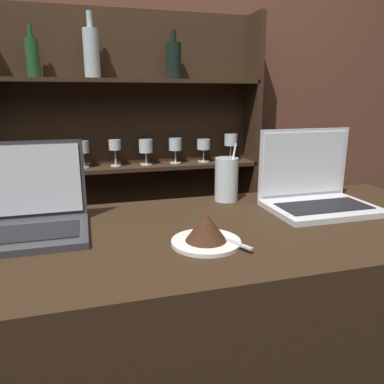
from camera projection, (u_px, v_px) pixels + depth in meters
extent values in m
cube|color=black|center=(200.00, 373.00, 1.17)|extent=(1.68, 0.66, 0.95)
cube|color=brown|center=(139.00, 88.00, 1.98)|extent=(7.00, 0.06, 2.70)
cube|color=#332114|center=(250.00, 176.00, 2.15)|extent=(0.03, 0.18, 1.73)
cube|color=#332114|center=(130.00, 180.00, 2.05)|extent=(1.38, 0.02, 1.73)
cube|color=#332114|center=(135.00, 245.00, 2.06)|extent=(1.34, 0.18, 0.02)
cube|color=#332114|center=(131.00, 167.00, 1.95)|extent=(1.34, 0.18, 0.02)
cube|color=#332114|center=(128.00, 81.00, 1.84)|extent=(1.34, 0.18, 0.02)
cylinder|color=silver|center=(16.00, 171.00, 1.80)|extent=(0.06, 0.06, 0.01)
cylinder|color=silver|center=(15.00, 163.00, 1.79)|extent=(0.01, 0.01, 0.07)
cylinder|color=silver|center=(13.00, 150.00, 1.77)|extent=(0.06, 0.06, 0.05)
cylinder|color=silver|center=(51.00, 169.00, 1.84)|extent=(0.05, 0.05, 0.01)
cylinder|color=silver|center=(50.00, 161.00, 1.83)|extent=(0.01, 0.01, 0.07)
cylinder|color=silver|center=(49.00, 149.00, 1.81)|extent=(0.06, 0.06, 0.06)
cylinder|color=silver|center=(84.00, 167.00, 1.88)|extent=(0.06, 0.06, 0.01)
cylinder|color=silver|center=(84.00, 160.00, 1.87)|extent=(0.01, 0.01, 0.07)
cylinder|color=silver|center=(83.00, 147.00, 1.86)|extent=(0.06, 0.06, 0.06)
cylinder|color=silver|center=(116.00, 166.00, 1.92)|extent=(0.05, 0.05, 0.01)
cylinder|color=silver|center=(115.00, 158.00, 1.91)|extent=(0.01, 0.01, 0.08)
cylinder|color=silver|center=(115.00, 145.00, 1.90)|extent=(0.06, 0.06, 0.05)
cylinder|color=silver|center=(146.00, 164.00, 1.96)|extent=(0.06, 0.06, 0.01)
cylinder|color=silver|center=(146.00, 158.00, 1.96)|extent=(0.01, 0.01, 0.06)
cylinder|color=silver|center=(146.00, 146.00, 1.94)|extent=(0.07, 0.07, 0.07)
cylinder|color=silver|center=(175.00, 163.00, 2.01)|extent=(0.06, 0.06, 0.01)
cylinder|color=silver|center=(175.00, 156.00, 2.00)|extent=(0.01, 0.01, 0.06)
cylinder|color=silver|center=(175.00, 144.00, 1.98)|extent=(0.07, 0.07, 0.06)
cylinder|color=silver|center=(203.00, 161.00, 2.05)|extent=(0.06, 0.06, 0.01)
cylinder|color=silver|center=(204.00, 155.00, 2.04)|extent=(0.01, 0.01, 0.06)
cylinder|color=silver|center=(204.00, 144.00, 2.03)|extent=(0.07, 0.07, 0.05)
cylinder|color=silver|center=(230.00, 160.00, 2.09)|extent=(0.06, 0.06, 0.01)
cylinder|color=silver|center=(231.00, 152.00, 2.08)|extent=(0.01, 0.01, 0.08)
cylinder|color=silver|center=(231.00, 140.00, 2.06)|extent=(0.07, 0.07, 0.06)
cylinder|color=#B2C1C6|center=(92.00, 54.00, 1.76)|extent=(0.07, 0.07, 0.22)
cylinder|color=#B2C1C6|center=(89.00, 19.00, 1.73)|extent=(0.03, 0.03, 0.07)
cylinder|color=#1E4C23|center=(33.00, 58.00, 1.70)|extent=(0.06, 0.06, 0.17)
cylinder|color=#1E4C23|center=(30.00, 31.00, 1.67)|extent=(0.02, 0.02, 0.06)
cylinder|color=black|center=(174.00, 61.00, 1.88)|extent=(0.08, 0.08, 0.17)
cylinder|color=black|center=(173.00, 37.00, 1.85)|extent=(0.03, 0.03, 0.06)
cube|color=#333338|center=(27.00, 235.00, 0.98)|extent=(0.31, 0.25, 0.02)
cube|color=black|center=(26.00, 233.00, 0.96)|extent=(0.26, 0.14, 0.00)
cube|color=#333338|center=(28.00, 180.00, 1.06)|extent=(0.31, 0.00, 0.22)
cube|color=white|center=(28.00, 180.00, 1.06)|extent=(0.29, 0.01, 0.20)
cube|color=silver|center=(321.00, 208.00, 1.21)|extent=(0.34, 0.24, 0.02)
cube|color=black|center=(324.00, 206.00, 1.20)|extent=(0.29, 0.13, 0.00)
cube|color=silver|center=(304.00, 163.00, 1.29)|extent=(0.34, 0.00, 0.24)
cube|color=silver|center=(304.00, 163.00, 1.29)|extent=(0.31, 0.01, 0.21)
cylinder|color=silver|center=(206.00, 242.00, 0.94)|extent=(0.18, 0.18, 0.01)
cone|color=#381E11|center=(206.00, 227.00, 0.93)|extent=(0.10, 0.10, 0.07)
cube|color=#B7B7BC|center=(226.00, 239.00, 0.94)|extent=(0.08, 0.16, 0.00)
cylinder|color=silver|center=(226.00, 179.00, 1.31)|extent=(0.08, 0.08, 0.15)
cylinder|color=white|center=(230.00, 172.00, 1.31)|extent=(0.04, 0.01, 0.20)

